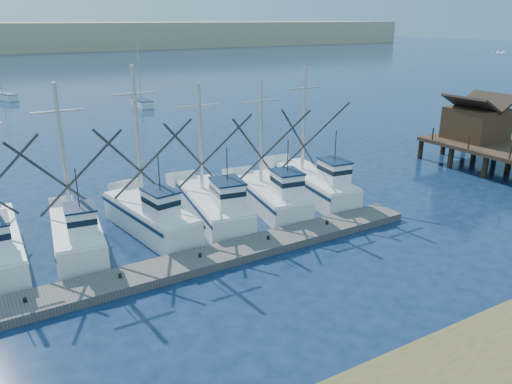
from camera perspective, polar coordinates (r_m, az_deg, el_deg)
ground at (r=23.70m, az=14.48°, el=-10.69°), size 500.00×500.00×0.00m
floating_dock at (r=24.18m, az=-12.92°, el=-9.35°), size 31.83×2.66×0.42m
trawler_fleet at (r=28.29m, az=-16.95°, el=-3.70°), size 31.46×9.21×9.24m
sailboat_near at (r=72.19m, az=-12.91°, el=9.93°), size 1.80×5.22×8.10m
sailboat_far at (r=85.31m, az=-26.93°, el=9.73°), size 3.76×6.10×8.10m
flying_gull at (r=35.65m, az=25.95°, el=14.10°), size 1.25×0.23×0.23m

